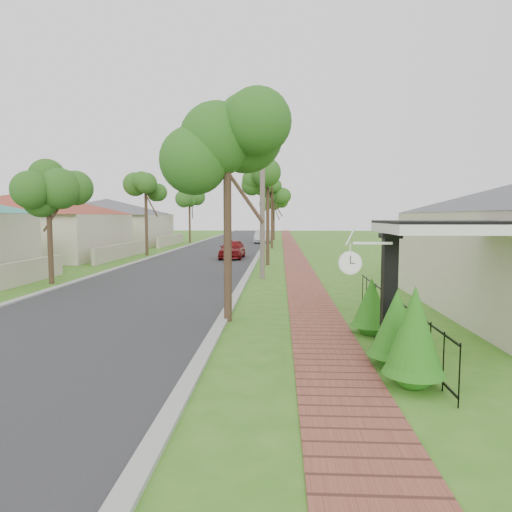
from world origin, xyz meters
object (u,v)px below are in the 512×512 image
(parked_car_white, at_px, (263,237))
(near_tree, at_px, (227,147))
(parked_car_red, at_px, (232,249))
(porch_post, at_px, (389,298))
(utility_pole, at_px, (262,200))
(station_clock, at_px, (352,261))

(parked_car_white, xyz_separation_m, near_tree, (0.40, -36.10, 4.03))
(parked_car_white, relative_size, near_tree, 0.71)
(parked_car_white, height_order, near_tree, near_tree)
(parked_car_red, height_order, parked_car_white, parked_car_white)
(porch_post, distance_m, utility_pole, 11.70)
(porch_post, distance_m, near_tree, 5.76)
(porch_post, relative_size, station_clock, 2.33)
(parked_car_white, height_order, utility_pole, utility_pole)
(near_tree, xyz_separation_m, utility_pole, (0.62, 8.50, -1.12))
(parked_car_red, bearing_deg, station_clock, -76.04)
(parked_car_white, relative_size, utility_pole, 0.59)
(near_tree, xyz_separation_m, station_clock, (2.88, -2.90, -2.76))
(near_tree, bearing_deg, porch_post, -33.69)
(porch_post, height_order, utility_pole, utility_pole)
(parked_car_white, bearing_deg, utility_pole, -83.68)
(utility_pole, bearing_deg, station_clock, -78.76)
(parked_car_white, xyz_separation_m, utility_pole, (1.02, -27.60, 2.90))
(station_clock, bearing_deg, parked_car_red, 102.42)
(parked_car_red, distance_m, near_tree, 18.88)
(parked_car_red, relative_size, utility_pole, 0.54)
(porch_post, xyz_separation_m, near_tree, (-3.75, 2.50, 3.59))
(near_tree, distance_m, utility_pole, 8.60)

